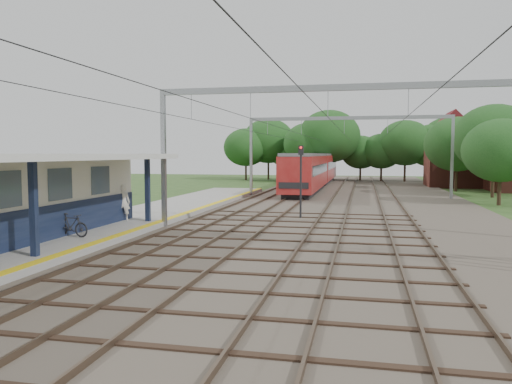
% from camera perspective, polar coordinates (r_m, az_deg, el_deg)
% --- Properties ---
extents(ground, '(160.00, 160.00, 0.00)m').
position_cam_1_polar(ground, '(10.61, -16.83, -16.70)').
color(ground, '#2D4C1E').
rests_on(ground, ground).
extents(ballast_bed, '(18.00, 90.00, 0.10)m').
position_cam_1_polar(ballast_bed, '(38.82, 10.84, -1.23)').
color(ballast_bed, '#473D33').
rests_on(ballast_bed, ground).
extents(platform, '(5.00, 52.00, 0.35)m').
position_cam_1_polar(platform, '(26.04, -16.36, -3.77)').
color(platform, gray).
rests_on(platform, ground).
extents(yellow_stripe, '(0.45, 52.00, 0.01)m').
position_cam_1_polar(yellow_stripe, '(25.02, -11.82, -3.59)').
color(yellow_stripe, yellow).
rests_on(yellow_stripe, platform).
extents(rail_tracks, '(11.80, 88.00, 0.15)m').
position_cam_1_polar(rail_tracks, '(38.94, 7.17, -0.98)').
color(rail_tracks, brown).
rests_on(rail_tracks, ballast_bed).
extents(catenary_system, '(17.22, 88.00, 7.00)m').
position_cam_1_polar(catenary_system, '(33.99, 9.74, 7.23)').
color(catenary_system, gray).
rests_on(catenary_system, ground).
extents(tree_band, '(31.72, 30.88, 8.82)m').
position_cam_1_polar(tree_band, '(65.77, 11.33, 5.27)').
color(tree_band, '#382619').
rests_on(tree_band, ground).
extents(house_far, '(8.00, 6.12, 8.66)m').
position_cam_1_polar(house_far, '(61.64, 22.63, 3.52)').
color(house_far, brown).
rests_on(house_far, ground).
extents(person, '(0.79, 0.64, 1.88)m').
position_cam_1_polar(person, '(26.68, -14.94, -1.13)').
color(person, white).
rests_on(person, platform).
extents(bicycle, '(1.66, 0.64, 0.97)m').
position_cam_1_polar(bicycle, '(22.06, -20.37, -3.57)').
color(bicycle, black).
rests_on(bicycle, platform).
extents(train, '(2.84, 35.40, 3.74)m').
position_cam_1_polar(train, '(56.93, 6.77, 2.63)').
color(train, black).
rests_on(train, ballast_bed).
extents(signal_post, '(0.29, 0.26, 4.26)m').
position_cam_1_polar(signal_post, '(28.76, 5.14, 2.12)').
color(signal_post, black).
rests_on(signal_post, ground).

